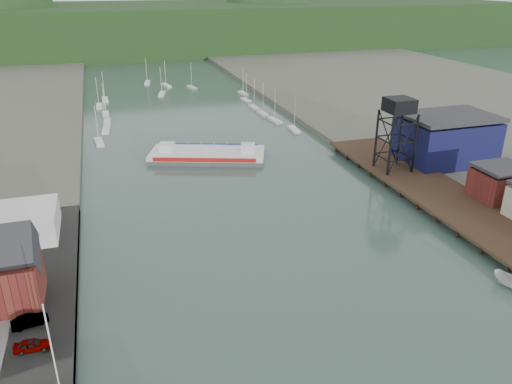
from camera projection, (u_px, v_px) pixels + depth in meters
west_quay at (4, 356)px, 58.63m from camera, size 16.00×80.00×1.60m
east_pier at (435, 191)px, 101.14m from camera, size 14.00×70.00×2.45m
white_shed at (0, 226)px, 82.60m from camera, size 18.00×12.00×4.50m
flagpole at (53, 355)px, 49.08m from camera, size 0.16×0.16×12.00m
lift_tower at (399, 110)px, 106.51m from camera, size 6.50×6.50×16.00m
blue_shed at (447, 139)px, 115.78m from camera, size 20.50×14.50×11.30m
marina_sailboats at (179, 106)px, 173.53m from camera, size 57.71×92.65×0.90m
distant_hills at (129, 31)px, 311.12m from camera, size 500.00×120.00×80.00m
chain_ferry at (207, 155)px, 123.69m from camera, size 30.16×19.86×4.04m
motorboat at (512, 282)px, 72.26m from camera, size 3.65×5.96×2.16m
car_west_a at (32, 345)px, 58.21m from camera, size 4.18×1.84×1.40m
car_west_b at (30, 321)px, 62.27m from camera, size 4.59×2.50×1.43m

